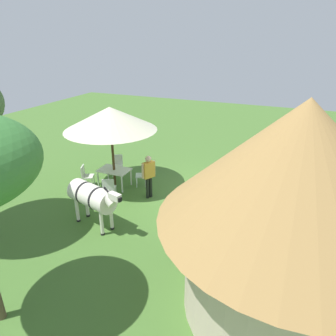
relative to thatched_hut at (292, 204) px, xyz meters
name	(u,v)px	position (x,y,z in m)	size (l,w,h in m)	color
ground_plane	(198,194)	(3.24, -4.45, -2.65)	(36.00, 36.00, 0.00)	#446C2C
thatched_hut	(292,204)	(0.00, 0.00, 0.00)	(5.30, 5.30, 4.71)	beige
shade_umbrella	(110,119)	(6.58, -3.80, 0.17)	(3.52, 3.52, 3.26)	#45301A
patio_dining_table	(114,172)	(6.58, -3.80, -2.00)	(1.23, 0.83, 0.74)	silver
patio_chair_near_hut	(109,187)	(6.14, -2.73, -2.13)	(0.57, 0.55, 0.90)	silver
patio_chair_east_end	(143,174)	(5.55, -4.31, -2.13)	(0.57, 0.58, 0.90)	silver
patio_chair_near_lawn	(117,164)	(7.07, -4.83, -2.13)	(0.58, 0.57, 0.90)	white
patio_chair_west_end	(86,175)	(7.63, -3.33, -2.13)	(0.56, 0.57, 0.90)	silver
guest_beside_umbrella	(149,173)	(4.87, -3.49, -1.64)	(0.40, 0.54, 1.69)	black
standing_watcher	(267,165)	(0.94, -5.84, -1.59)	(0.42, 0.57, 1.77)	black
striped_lounge_chair	(215,181)	(2.80, -5.31, -2.40)	(0.94, 0.96, 0.57)	#2CA36E
zebra_nearest_camera	(93,197)	(5.62, -1.11, -1.60)	(2.23, 1.12, 1.59)	silver
zebra_by_umbrella	(284,190)	(0.18, -4.07, -1.67)	(1.40, 1.85, 1.52)	silver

